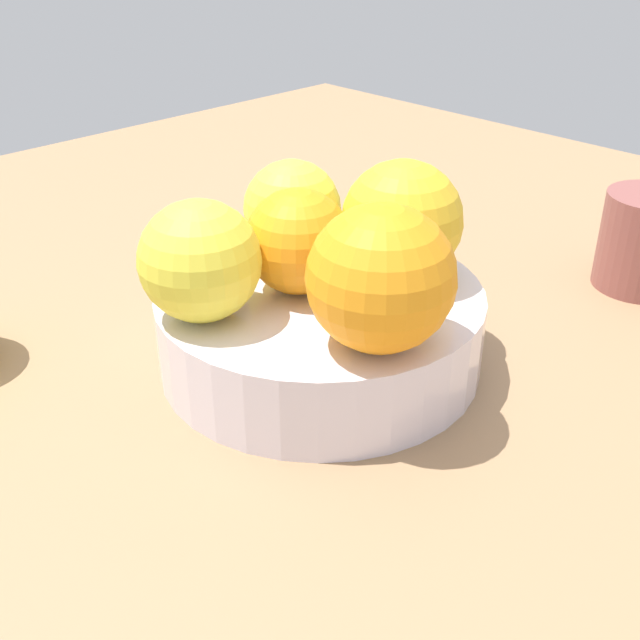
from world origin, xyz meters
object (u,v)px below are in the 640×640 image
Objects in this scene: orange_in_bowl_0 at (298,241)px; fruit_bowl at (320,329)px; orange_in_bowl_4 at (402,221)px; orange_in_bowl_1 at (381,278)px; orange_in_bowl_2 at (200,261)px; orange_in_bowl_3 at (292,209)px.

fruit_bowl is at bearing 125.39° from orange_in_bowl_0.
orange_in_bowl_4 is (-5.70, 3.07, 0.56)cm from orange_in_bowl_0.
orange_in_bowl_4 is at bearing -146.98° from orange_in_bowl_1.
orange_in_bowl_0 is at bearing -100.07° from orange_in_bowl_1.
orange_in_bowl_2 is at bearing -19.31° from fruit_bowl.
orange_in_bowl_3 is at bearing -129.02° from orange_in_bowl_0.
fruit_bowl is at bearing 160.69° from orange_in_bowl_2.
orange_in_bowl_0 is 0.80× the size of orange_in_bowl_1.
orange_in_bowl_0 is 0.99× the size of orange_in_bowl_3.
orange_in_bowl_3 is at bearing -71.05° from orange_in_bowl_4.
orange_in_bowl_4 is (-4.93, 2.00, 6.32)cm from fruit_bowl.
orange_in_bowl_3 is (-4.62, -11.68, -0.74)cm from orange_in_bowl_1.
orange_in_bowl_3 is (-3.26, -4.02, 0.02)cm from orange_in_bowl_0.
orange_in_bowl_0 is at bearing 167.74° from orange_in_bowl_2.
orange_in_bowl_2 is 1.08× the size of orange_in_bowl_3.
orange_in_bowl_0 is 0.85× the size of orange_in_bowl_4.
orange_in_bowl_1 is at bearing 117.66° from orange_in_bowl_2.
orange_in_bowl_1 is 10.14cm from orange_in_bowl_2.
orange_in_bowl_1 is 1.06× the size of orange_in_bowl_4.
orange_in_bowl_0 is 5.18cm from orange_in_bowl_3.
orange_in_bowl_2 is (6.83, -2.39, 6.04)cm from fruit_bowl.
orange_in_bowl_2 is 0.93× the size of orange_in_bowl_4.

